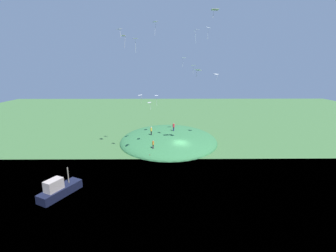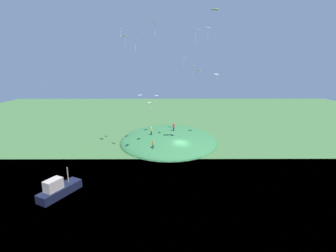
{
  "view_description": "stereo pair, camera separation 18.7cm",
  "coord_description": "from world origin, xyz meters",
  "px_view_note": "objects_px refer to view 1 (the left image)",
  "views": [
    {
      "loc": [
        -43.83,
        2.9,
        15.81
      ],
      "look_at": [
        -0.27,
        2.51,
        5.07
      ],
      "focal_mm": 25.33,
      "sensor_mm": 36.0,
      "label": 1
    },
    {
      "loc": [
        -43.83,
        2.71,
        15.81
      ],
      "look_at": [
        -0.27,
        2.51,
        5.07
      ],
      "focal_mm": 25.33,
      "sensor_mm": 36.0,
      "label": 2
    }
  ],
  "objects_px": {
    "kite_2": "(198,70)",
    "kite_13": "(193,66)",
    "person_on_hilltop": "(174,126)",
    "mooring_post": "(150,157)",
    "kite_8": "(216,74)",
    "boat_on_lake": "(59,190)",
    "kite_1": "(208,28)",
    "kite_6": "(215,10)",
    "kite_4": "(119,29)",
    "kite_7": "(184,59)",
    "kite_9": "(149,103)",
    "kite_10": "(124,37)",
    "kite_11": "(196,31)",
    "person_near_shore": "(153,143)",
    "kite_12": "(135,40)",
    "kite_3": "(156,96)",
    "kite_0": "(140,96)",
    "person_with_child": "(151,130)",
    "kite_5": "(155,23)"
  },
  "relations": [
    {
      "from": "kite_2",
      "to": "kite_13",
      "type": "height_order",
      "value": "kite_13"
    },
    {
      "from": "person_on_hilltop",
      "to": "mooring_post",
      "type": "height_order",
      "value": "person_on_hilltop"
    },
    {
      "from": "kite_2",
      "to": "kite_8",
      "type": "xyz_separation_m",
      "value": [
        5.08,
        -4.21,
        -0.86
      ]
    },
    {
      "from": "boat_on_lake",
      "to": "kite_1",
      "type": "distance_m",
      "value": 39.74
    },
    {
      "from": "boat_on_lake",
      "to": "kite_6",
      "type": "xyz_separation_m",
      "value": [
        10.4,
        -20.74,
        23.18
      ]
    },
    {
      "from": "kite_4",
      "to": "kite_7",
      "type": "bearing_deg",
      "value": -44.34
    },
    {
      "from": "kite_9",
      "to": "mooring_post",
      "type": "distance_m",
      "value": 9.77
    },
    {
      "from": "kite_9",
      "to": "boat_on_lake",
      "type": "bearing_deg",
      "value": 146.43
    },
    {
      "from": "kite_9",
      "to": "kite_10",
      "type": "distance_m",
      "value": 12.31
    },
    {
      "from": "boat_on_lake",
      "to": "kite_10",
      "type": "height_order",
      "value": "kite_10"
    },
    {
      "from": "kite_11",
      "to": "kite_10",
      "type": "bearing_deg",
      "value": 75.57
    },
    {
      "from": "kite_1",
      "to": "person_near_shore",
      "type": "bearing_deg",
      "value": 131.48
    },
    {
      "from": "kite_4",
      "to": "kite_2",
      "type": "bearing_deg",
      "value": -88.56
    },
    {
      "from": "kite_4",
      "to": "kite_13",
      "type": "xyz_separation_m",
      "value": [
        7.61,
        -13.14,
        -5.71
      ]
    },
    {
      "from": "kite_9",
      "to": "kite_10",
      "type": "relative_size",
      "value": 0.68
    },
    {
      "from": "kite_12",
      "to": "kite_6",
      "type": "bearing_deg",
      "value": -96.3
    },
    {
      "from": "kite_1",
      "to": "kite_6",
      "type": "xyz_separation_m",
      "value": [
        -13.6,
        1.35,
        0.47
      ]
    },
    {
      "from": "kite_8",
      "to": "person_on_hilltop",
      "type": "bearing_deg",
      "value": 59.73
    },
    {
      "from": "kite_4",
      "to": "kite_8",
      "type": "distance_m",
      "value": 19.6
    },
    {
      "from": "kite_3",
      "to": "kite_12",
      "type": "relative_size",
      "value": 1.05
    },
    {
      "from": "kite_1",
      "to": "kite_4",
      "type": "xyz_separation_m",
      "value": [
        -9.84,
        16.16,
        -1.69
      ]
    },
    {
      "from": "kite_0",
      "to": "kite_6",
      "type": "relative_size",
      "value": 1.24
    },
    {
      "from": "kite_9",
      "to": "kite_13",
      "type": "xyz_separation_m",
      "value": [
        5.92,
        -8.55,
        6.63
      ]
    },
    {
      "from": "kite_1",
      "to": "kite_10",
      "type": "height_order",
      "value": "kite_1"
    },
    {
      "from": "person_with_child",
      "to": "kite_8",
      "type": "xyz_separation_m",
      "value": [
        -1.8,
        -12.87,
        11.53
      ]
    },
    {
      "from": "person_near_shore",
      "to": "kite_11",
      "type": "bearing_deg",
      "value": 155.61
    },
    {
      "from": "kite_8",
      "to": "kite_1",
      "type": "bearing_deg",
      "value": 15.1
    },
    {
      "from": "person_near_shore",
      "to": "kite_11",
      "type": "relative_size",
      "value": 0.73
    },
    {
      "from": "person_near_shore",
      "to": "kite_13",
      "type": "height_order",
      "value": "kite_13"
    },
    {
      "from": "kite_11",
      "to": "kite_4",
      "type": "bearing_deg",
      "value": 86.95
    },
    {
      "from": "kite_9",
      "to": "person_near_shore",
      "type": "bearing_deg",
      "value": -156.88
    },
    {
      "from": "kite_7",
      "to": "kite_5",
      "type": "bearing_deg",
      "value": 156.28
    },
    {
      "from": "kite_5",
      "to": "kite_10",
      "type": "distance_m",
      "value": 6.82
    },
    {
      "from": "kite_3",
      "to": "kite_4",
      "type": "relative_size",
      "value": 1.67
    },
    {
      "from": "kite_4",
      "to": "kite_5",
      "type": "xyz_separation_m",
      "value": [
        -0.91,
        -5.93,
        0.89
      ]
    },
    {
      "from": "kite_9",
      "to": "kite_11",
      "type": "distance_m",
      "value": 14.61
    },
    {
      "from": "kite_5",
      "to": "kite_2",
      "type": "bearing_deg",
      "value": -80.29
    },
    {
      "from": "kite_10",
      "to": "kite_0",
      "type": "bearing_deg",
      "value": -143.33
    },
    {
      "from": "kite_6",
      "to": "kite_3",
      "type": "bearing_deg",
      "value": 36.84
    },
    {
      "from": "boat_on_lake",
      "to": "person_on_hilltop",
      "type": "relative_size",
      "value": 3.16
    },
    {
      "from": "kite_4",
      "to": "kite_10",
      "type": "height_order",
      "value": "kite_4"
    },
    {
      "from": "person_with_child",
      "to": "kite_3",
      "type": "distance_m",
      "value": 7.19
    },
    {
      "from": "kite_5",
      "to": "kite_10",
      "type": "relative_size",
      "value": 1.03
    },
    {
      "from": "kite_2",
      "to": "kite_4",
      "type": "relative_size",
      "value": 1.01
    },
    {
      "from": "boat_on_lake",
      "to": "kite_3",
      "type": "distance_m",
      "value": 27.05
    },
    {
      "from": "boat_on_lake",
      "to": "kite_8",
      "type": "relative_size",
      "value": 4.65
    },
    {
      "from": "mooring_post",
      "to": "kite_5",
      "type": "bearing_deg",
      "value": -54.4
    },
    {
      "from": "kite_2",
      "to": "kite_13",
      "type": "bearing_deg",
      "value": 0.03
    },
    {
      "from": "kite_11",
      "to": "kite_13",
      "type": "height_order",
      "value": "kite_11"
    },
    {
      "from": "person_on_hilltop",
      "to": "kite_2",
      "type": "bearing_deg",
      "value": -107.43
    }
  ]
}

